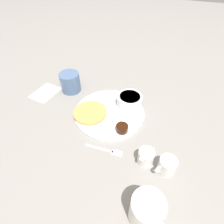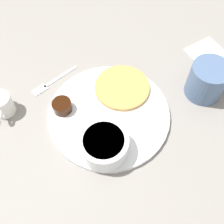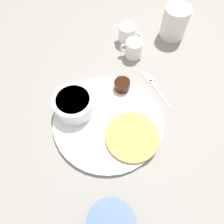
{
  "view_description": "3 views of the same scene",
  "coord_description": "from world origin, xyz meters",
  "px_view_note": "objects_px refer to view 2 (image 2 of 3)",
  "views": [
    {
      "loc": [
        -0.46,
        -0.17,
        0.5
      ],
      "look_at": [
        -0.02,
        -0.02,
        0.03
      ],
      "focal_mm": 28.0,
      "sensor_mm": 36.0,
      "label": 1
    },
    {
      "loc": [
        0.26,
        -0.2,
        0.56
      ],
      "look_at": [
        0.01,
        0.0,
        0.02
      ],
      "focal_mm": 45.0,
      "sensor_mm": 36.0,
      "label": 2
    },
    {
      "loc": [
        0.09,
        0.23,
        0.5
      ],
      "look_at": [
        -0.02,
        -0.01,
        0.02
      ],
      "focal_mm": 35.0,
      "sensor_mm": 36.0,
      "label": 3
    }
  ],
  "objects_px": {
    "bowl": "(104,144)",
    "creamer_pitcher_near": "(2,105)",
    "fork": "(50,83)",
    "plate": "(109,115)",
    "coffee_mug": "(208,80)"
  },
  "relations": [
    {
      "from": "bowl",
      "to": "creamer_pitcher_near",
      "type": "bearing_deg",
      "value": -153.23
    },
    {
      "from": "bowl",
      "to": "fork",
      "type": "height_order",
      "value": "bowl"
    },
    {
      "from": "plate",
      "to": "fork",
      "type": "bearing_deg",
      "value": -161.96
    },
    {
      "from": "plate",
      "to": "coffee_mug",
      "type": "height_order",
      "value": "coffee_mug"
    },
    {
      "from": "plate",
      "to": "bowl",
      "type": "height_order",
      "value": "bowl"
    },
    {
      "from": "creamer_pitcher_near",
      "to": "fork",
      "type": "bearing_deg",
      "value": 91.32
    },
    {
      "from": "bowl",
      "to": "coffee_mug",
      "type": "distance_m",
      "value": 0.29
    },
    {
      "from": "bowl",
      "to": "coffee_mug",
      "type": "height_order",
      "value": "coffee_mug"
    },
    {
      "from": "creamer_pitcher_near",
      "to": "fork",
      "type": "xyz_separation_m",
      "value": [
        -0.0,
        0.12,
        -0.03
      ]
    },
    {
      "from": "plate",
      "to": "fork",
      "type": "relative_size",
      "value": 2.12
    },
    {
      "from": "creamer_pitcher_near",
      "to": "fork",
      "type": "relative_size",
      "value": 0.51
    },
    {
      "from": "bowl",
      "to": "coffee_mug",
      "type": "xyz_separation_m",
      "value": [
        0.03,
        0.29,
        0.01
      ]
    },
    {
      "from": "bowl",
      "to": "coffee_mug",
      "type": "relative_size",
      "value": 0.9
    },
    {
      "from": "coffee_mug",
      "to": "fork",
      "type": "bearing_deg",
      "value": -132.89
    },
    {
      "from": "creamer_pitcher_near",
      "to": "coffee_mug",
      "type": "bearing_deg",
      "value": 57.68
    }
  ]
}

